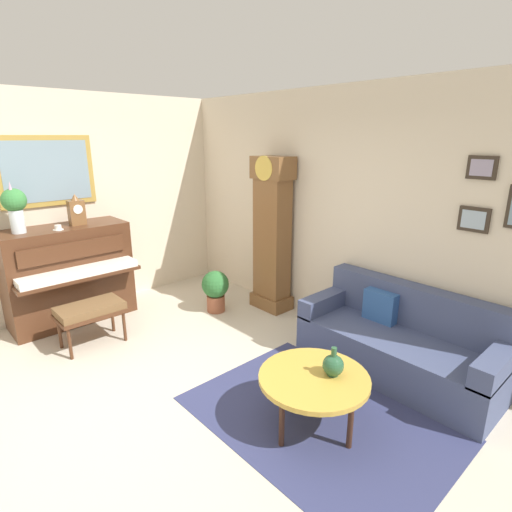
# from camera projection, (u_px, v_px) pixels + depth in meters

# --- Properties ---
(ground_plane) EXTENTS (6.40, 6.00, 0.10)m
(ground_plane) POSITION_uv_depth(u_px,v_px,m) (163.00, 405.00, 3.62)
(ground_plane) COLOR beige
(wall_left) EXTENTS (0.13, 4.90, 2.80)m
(wall_left) POSITION_uv_depth(u_px,v_px,m) (49.00, 207.00, 5.03)
(wall_left) COLOR beige
(wall_left) RESTS_ON ground_plane
(wall_back) EXTENTS (5.30, 0.13, 2.80)m
(wall_back) POSITION_uv_depth(u_px,v_px,m) (336.00, 212.00, 4.74)
(wall_back) COLOR beige
(wall_back) RESTS_ON ground_plane
(area_rug) EXTENTS (2.10, 1.50, 0.01)m
(area_rug) POSITION_uv_depth(u_px,v_px,m) (318.00, 418.00, 3.37)
(area_rug) COLOR navy
(area_rug) RESTS_ON ground_plane
(piano) EXTENTS (0.87, 1.44, 1.21)m
(piano) POSITION_uv_depth(u_px,v_px,m) (69.00, 274.00, 5.02)
(piano) COLOR #4C2B19
(piano) RESTS_ON ground_plane
(piano_bench) EXTENTS (0.42, 0.70, 0.48)m
(piano_bench) POSITION_uv_depth(u_px,v_px,m) (90.00, 311.00, 4.45)
(piano_bench) COLOR #4C2B19
(piano_bench) RESTS_ON ground_plane
(grandfather_clock) EXTENTS (0.52, 0.34, 2.03)m
(grandfather_clock) POSITION_uv_depth(u_px,v_px,m) (272.00, 239.00, 5.28)
(grandfather_clock) COLOR brown
(grandfather_clock) RESTS_ON ground_plane
(couch) EXTENTS (1.90, 0.80, 0.84)m
(couch) POSITION_uv_depth(u_px,v_px,m) (400.00, 343.00, 3.96)
(couch) COLOR #424C70
(couch) RESTS_ON ground_plane
(coffee_table) EXTENTS (0.88, 0.88, 0.44)m
(coffee_table) POSITION_uv_depth(u_px,v_px,m) (314.00, 379.00, 3.19)
(coffee_table) COLOR gold
(coffee_table) RESTS_ON ground_plane
(mantel_clock) EXTENTS (0.13, 0.18, 0.38)m
(mantel_clock) POSITION_uv_depth(u_px,v_px,m) (76.00, 211.00, 4.91)
(mantel_clock) COLOR brown
(mantel_clock) RESTS_ON piano
(flower_vase) EXTENTS (0.26, 0.26, 0.58)m
(flower_vase) POSITION_uv_depth(u_px,v_px,m) (15.00, 205.00, 4.45)
(flower_vase) COLOR silver
(flower_vase) RESTS_ON piano
(teacup) EXTENTS (0.12, 0.12, 0.06)m
(teacup) POSITION_uv_depth(u_px,v_px,m) (58.00, 228.00, 4.68)
(teacup) COLOR white
(teacup) RESTS_ON piano
(green_jug) EXTENTS (0.17, 0.17, 0.24)m
(green_jug) POSITION_uv_depth(u_px,v_px,m) (333.00, 365.00, 3.17)
(green_jug) COLOR #234C33
(green_jug) RESTS_ON coffee_table
(potted_plant) EXTENTS (0.36, 0.36, 0.56)m
(potted_plant) POSITION_uv_depth(u_px,v_px,m) (215.00, 288.00, 5.34)
(potted_plant) COLOR #935138
(potted_plant) RESTS_ON ground_plane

